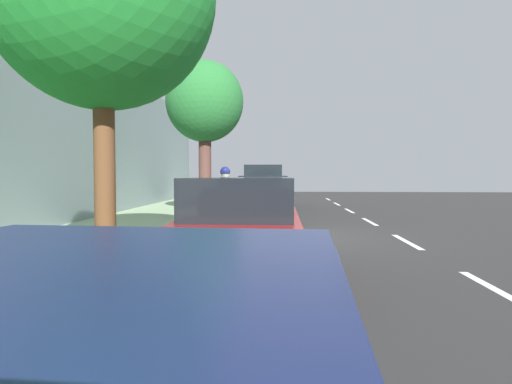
# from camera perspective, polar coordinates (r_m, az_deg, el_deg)

# --- Properties ---
(ground) EXTENTS (54.71, 54.71, 0.00)m
(ground) POSITION_cam_1_polar(r_m,az_deg,el_deg) (11.00, 4.37, -5.83)
(ground) COLOR #2B2B2B
(sidewalk) EXTENTS (4.26, 34.20, 0.16)m
(sidewalk) POSITION_cam_1_polar(r_m,az_deg,el_deg) (11.69, -16.59, -5.05)
(sidewalk) COLOR #96B287
(sidewalk) RESTS_ON ground
(curb_edge) EXTENTS (0.16, 34.20, 0.16)m
(curb_edge) POSITION_cam_1_polar(r_m,az_deg,el_deg) (11.13, -5.79, -5.33)
(curb_edge) COLOR gray
(curb_edge) RESTS_ON ground
(lane_stripe_centre) EXTENTS (0.14, 31.60, 0.01)m
(lane_stripe_centre) POSITION_cam_1_polar(r_m,az_deg,el_deg) (12.62, 16.77, -4.84)
(lane_stripe_centre) COLOR white
(lane_stripe_centre) RESTS_ON ground
(lane_stripe_bike_edge) EXTENTS (0.12, 34.20, 0.01)m
(lane_stripe_bike_edge) POSITION_cam_1_polar(r_m,az_deg,el_deg) (11.00, 1.83, -5.80)
(lane_stripe_bike_edge) COLOR white
(lane_stripe_bike_edge) RESTS_ON ground
(building_facade) EXTENTS (0.50, 34.20, 5.41)m
(building_facade) POSITION_cam_1_polar(r_m,az_deg,el_deg) (12.66, -26.99, 7.27)
(building_facade) COLOR gray
(building_facade) RESTS_ON ground
(parked_suv_green_nearest) EXTENTS (2.02, 4.73, 1.99)m
(parked_suv_green_nearest) POSITION_cam_1_polar(r_m,az_deg,el_deg) (20.33, 1.05, 0.86)
(parked_suv_green_nearest) COLOR #1E512D
(parked_suv_green_nearest) RESTS_ON ground
(parked_sedan_grey_second) EXTENTS (2.04, 4.50, 1.52)m
(parked_sedan_grey_second) POSITION_cam_1_polar(r_m,az_deg,el_deg) (14.46, 0.85, -0.86)
(parked_sedan_grey_second) COLOR slate
(parked_sedan_grey_second) RESTS_ON ground
(parked_sedan_red_mid) EXTENTS (1.85, 4.40, 1.52)m
(parked_sedan_red_mid) POSITION_cam_1_polar(r_m,az_deg,el_deg) (6.57, -1.97, -4.78)
(parked_sedan_red_mid) COLOR maroon
(parked_sedan_red_mid) RESTS_ON ground
(bicycle_at_curb) EXTENTS (1.49, 0.92, 0.73)m
(bicycle_at_curb) POSITION_cam_1_polar(r_m,az_deg,el_deg) (11.03, -3.41, -3.92)
(bicycle_at_curb) COLOR black
(bicycle_at_curb) RESTS_ON ground
(cyclist_with_backpack) EXTENTS (0.55, 0.54, 1.78)m
(cyclist_with_backpack) POSITION_cam_1_polar(r_m,az_deg,el_deg) (11.43, -4.24, -0.03)
(cyclist_with_backpack) COLOR #C6B284
(cyclist_with_backpack) RESTS_ON ground
(street_tree_near_cyclist) EXTENTS (2.75, 2.75, 5.43)m
(street_tree_near_cyclist) POSITION_cam_1_polar(r_m,az_deg,el_deg) (15.60, -6.85, 11.63)
(street_tree_near_cyclist) COLOR brown
(street_tree_near_cyclist) RESTS_ON sidewalk
(fire_hydrant) EXTENTS (0.22, 0.22, 0.84)m
(fire_hydrant) POSITION_cam_1_polar(r_m,az_deg,el_deg) (17.78, -3.70, -0.80)
(fire_hydrant) COLOR red
(fire_hydrant) RESTS_ON sidewalk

